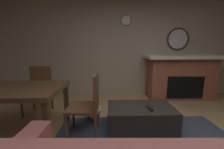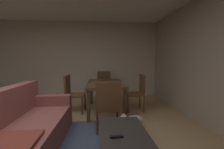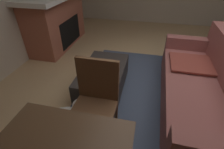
{
  "view_description": "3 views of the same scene",
  "coord_description": "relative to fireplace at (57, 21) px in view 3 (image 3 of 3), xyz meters",
  "views": [
    {
      "loc": [
        0.54,
        0.97,
        1.27
      ],
      "look_at": [
        0.48,
        -1.39,
        0.84
      ],
      "focal_mm": 21.87,
      "sensor_mm": 36.0,
      "label": 1
    },
    {
      "loc": [
        -1.83,
        -0.77,
        1.29
      ],
      "look_at": [
        0.42,
        -0.97,
        1.08
      ],
      "focal_mm": 24.46,
      "sensor_mm": 36.0,
      "label": 2
    },
    {
      "loc": [
        2.04,
        -0.48,
        1.71
      ],
      "look_at": [
        0.59,
        -0.81,
        0.68
      ],
      "focal_mm": 26.94,
      "sensor_mm": 36.0,
      "label": 3
    }
  ],
  "objects": [
    {
      "name": "small_dog",
      "position": [
        2.19,
        1.16,
        -0.4
      ],
      "size": [
        0.44,
        0.55,
        0.31
      ],
      "color": "silver",
      "rests_on": "ground"
    },
    {
      "name": "dining_chair_west",
      "position": [
        2.18,
        1.58,
        -0.05
      ],
      "size": [
        0.44,
        0.44,
        0.93
      ],
      "color": "brown",
      "rests_on": "ground"
    },
    {
      "name": "fireplace",
      "position": [
        0.0,
        0.0,
        0.0
      ],
      "size": [
        1.89,
        0.76,
        1.13
      ],
      "color": "#9E5642",
      "rests_on": "ground"
    },
    {
      "name": "tv_remote",
      "position": [
        1.25,
        1.53,
        -0.19
      ],
      "size": [
        0.06,
        0.16,
        0.02
      ],
      "primitive_type": "cube",
      "rotation": [
        0.0,
        0.0,
        0.07
      ],
      "color": "black",
      "rests_on": "ottoman_coffee_table"
    },
    {
      "name": "area_rug",
      "position": [
        1.38,
        2.09,
        -0.57
      ],
      "size": [
        2.6,
        2.0,
        0.01
      ],
      "primitive_type": "cube",
      "color": "#3D475B",
      "rests_on": "ground"
    },
    {
      "name": "floor",
      "position": [
        1.35,
        2.51,
        -0.57
      ],
      "size": [
        8.76,
        8.76,
        0.0
      ],
      "primitive_type": "plane",
      "color": "tan"
    },
    {
      "name": "couch",
      "position": [
        1.51,
        2.81,
        -0.25
      ],
      "size": [
        2.22,
        0.9,
        0.9
      ],
      "color": "#8C4C47",
      "rests_on": "ground"
    },
    {
      "name": "ottoman_coffee_table",
      "position": [
        1.38,
        1.43,
        -0.39
      ],
      "size": [
        1.06,
        0.61,
        0.37
      ],
      "primitive_type": "cube",
      "color": "#2D2826",
      "rests_on": "ground"
    }
  ]
}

